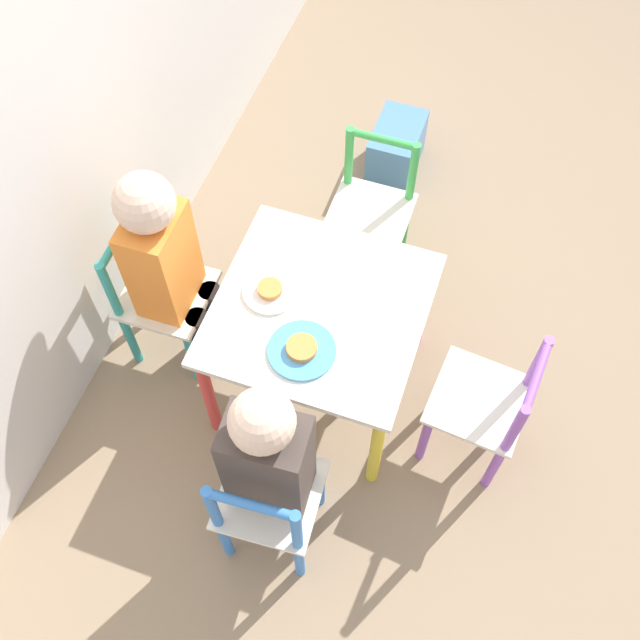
% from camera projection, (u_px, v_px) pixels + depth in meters
% --- Properties ---
extents(ground_plane, '(6.00, 6.00, 0.00)m').
position_uv_depth(ground_plane, '(320.00, 381.00, 2.44)').
color(ground_plane, '#8C755B').
extents(kids_table, '(0.57, 0.57, 0.45)m').
position_uv_depth(kids_table, '(320.00, 320.00, 2.11)').
color(kids_table, silver).
rests_on(kids_table, ground_plane).
extents(chair_blue, '(0.28, 0.28, 0.53)m').
position_uv_depth(chair_blue, '(268.00, 505.00, 1.96)').
color(chair_blue, silver).
rests_on(chair_blue, ground_plane).
extents(chair_teal, '(0.27, 0.27, 0.53)m').
position_uv_depth(chair_teal, '(161.00, 296.00, 2.30)').
color(chair_teal, silver).
rests_on(chair_teal, ground_plane).
extents(chair_green, '(0.26, 0.26, 0.53)m').
position_uv_depth(chair_green, '(370.00, 213.00, 2.47)').
color(chair_green, silver).
rests_on(chair_green, ground_plane).
extents(chair_purple, '(0.28, 0.28, 0.53)m').
position_uv_depth(chair_purple, '(486.00, 406.00, 2.10)').
color(chair_purple, silver).
rests_on(chair_purple, ground_plane).
extents(child_left, '(0.21, 0.21, 0.79)m').
position_uv_depth(child_left, '(271.00, 456.00, 1.82)').
color(child_left, '#4C608E').
rests_on(child_left, ground_plane).
extents(child_back, '(0.20, 0.22, 0.80)m').
position_uv_depth(child_back, '(166.00, 260.00, 2.10)').
color(child_back, '#38383D').
rests_on(child_back, ground_plane).
extents(plate_left, '(0.18, 0.18, 0.03)m').
position_uv_depth(plate_left, '(302.00, 350.00, 1.98)').
color(plate_left, '#4C9EE0').
rests_on(plate_left, kids_table).
extents(plate_back, '(0.15, 0.15, 0.03)m').
position_uv_depth(plate_back, '(270.00, 291.00, 2.07)').
color(plate_back, white).
rests_on(plate_back, kids_table).
extents(storage_bin, '(0.26, 0.17, 0.20)m').
position_uv_depth(storage_bin, '(396.00, 148.00, 2.84)').
color(storage_bin, '#4C7FB7').
rests_on(storage_bin, ground_plane).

